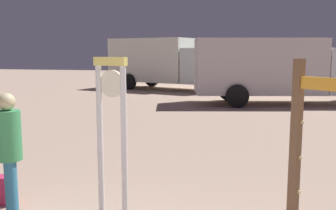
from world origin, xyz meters
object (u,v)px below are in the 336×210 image
Objects in this scene: person_near_clock at (9,150)px; arrow_sign at (319,121)px; standing_clock at (112,129)px; box_truck_far at (164,62)px; box_truck_near at (278,68)px; backpack at (5,190)px.

arrow_sign is at bearing 4.41° from person_near_clock.
box_truck_far is (-3.57, 17.41, 0.35)m from standing_clock.
arrow_sign is 3.74m from person_near_clock.
box_truck_far is at bearing 97.20° from person_near_clock.
box_truck_near is (3.88, 12.32, 0.58)m from person_near_clock.
box_truck_near is at bearing -40.16° from box_truck_far.
box_truck_near reaches higher than arrow_sign.
box_truck_far is (-2.21, 17.46, 0.68)m from person_near_clock.
box_truck_near is at bearing 70.01° from backpack.
arrow_sign is 4.31m from backpack.
backpack is at bearing 177.70° from arrow_sign.
person_near_clock is 12.93m from box_truck_near.
arrow_sign is (2.34, 0.23, 0.15)m from standing_clock.
standing_clock is 1.01× the size of arrow_sign.
person_near_clock is (-1.36, -0.06, -0.32)m from standing_clock.
standing_clock is 2.35m from arrow_sign.
standing_clock is at bearing 2.47° from person_near_clock.
arrow_sign is at bearing -90.89° from box_truck_near.
backpack is at bearing 133.97° from person_near_clock.
standing_clock is 0.28× the size of box_truck_near.
backpack is 0.06× the size of box_truck_far.
backpack is at bearing 167.66° from standing_clock.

